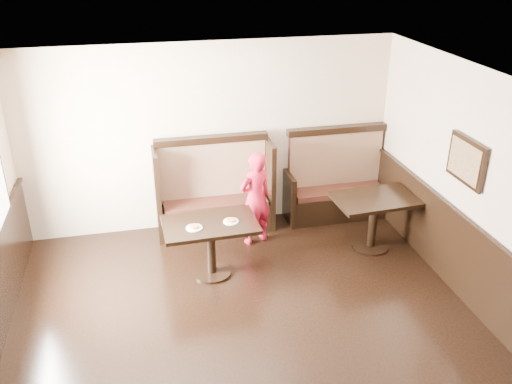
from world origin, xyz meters
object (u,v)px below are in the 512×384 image
object	(u,v)px
table_main	(211,235)
table_neighbor	(374,210)
child	(255,198)
booth_neighbor	(336,187)
booth_main	(214,197)

from	to	relation	value
table_main	table_neighbor	size ratio (longest dim) A/B	1.03
table_neighbor	child	xyz separation A→B (m)	(-1.60, 0.53, 0.11)
booth_neighbor	child	bearing A→B (deg)	-159.32
booth_neighbor	table_neighbor	xyz separation A→B (m)	(0.16, -1.07, 0.12)
booth_main	child	world-z (taller)	booth_main
booth_main	table_neighbor	world-z (taller)	booth_main
table_neighbor	booth_main	bearing A→B (deg)	149.40
booth_main	table_main	size ratio (longest dim) A/B	1.43
booth_main	booth_neighbor	world-z (taller)	same
child	table_neighbor	bearing A→B (deg)	139.46
booth_main	booth_neighbor	size ratio (longest dim) A/B	1.06
booth_main	child	xyz separation A→B (m)	(0.51, -0.54, 0.18)
table_neighbor	child	world-z (taller)	child
table_main	child	world-z (taller)	child
table_main	child	xyz separation A→B (m)	(0.75, 0.69, 0.11)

